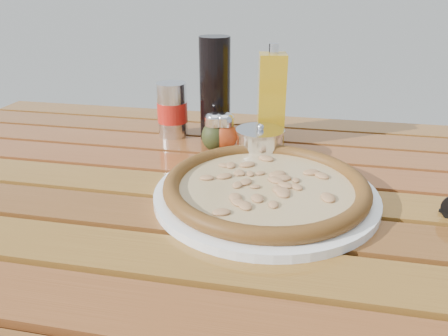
% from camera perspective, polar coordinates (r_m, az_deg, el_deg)
% --- Properties ---
extents(table, '(1.40, 0.90, 0.75)m').
position_cam_1_polar(table, '(0.78, -0.30, -7.74)').
color(table, '#33190B').
rests_on(table, ground).
extents(plate, '(0.48, 0.48, 0.01)m').
position_cam_1_polar(plate, '(0.71, 5.43, -3.45)').
color(plate, white).
rests_on(plate, table).
extents(pizza, '(0.46, 0.46, 0.03)m').
position_cam_1_polar(pizza, '(0.70, 5.48, -2.31)').
color(pizza, beige).
rests_on(pizza, plate).
extents(pepper_shaker, '(0.07, 0.07, 0.08)m').
position_cam_1_polar(pepper_shaker, '(0.90, 0.03, 4.68)').
color(pepper_shaker, '#AE3A13').
rests_on(pepper_shaker, table).
extents(oregano_shaker, '(0.06, 0.06, 0.08)m').
position_cam_1_polar(oregano_shaker, '(0.90, -1.24, 4.67)').
color(oregano_shaker, '#353B17').
rests_on(oregano_shaker, table).
extents(dark_bottle, '(0.07, 0.07, 0.22)m').
position_cam_1_polar(dark_bottle, '(0.95, -1.19, 10.24)').
color(dark_bottle, black).
rests_on(dark_bottle, table).
extents(soda_can, '(0.08, 0.08, 0.12)m').
position_cam_1_polar(soda_can, '(0.99, -6.76, 7.50)').
color(soda_can, silver).
rests_on(soda_can, table).
extents(olive_oil_cruet, '(0.06, 0.06, 0.21)m').
position_cam_1_polar(olive_oil_cruet, '(0.93, 6.20, 8.94)').
color(olive_oil_cruet, '#BA8A13').
rests_on(olive_oil_cruet, table).
extents(parmesan_tin, '(0.12, 0.12, 0.07)m').
position_cam_1_polar(parmesan_tin, '(0.86, 4.70, 3.25)').
color(parmesan_tin, white).
rests_on(parmesan_tin, table).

